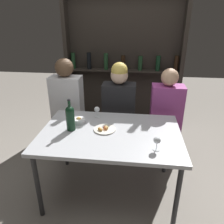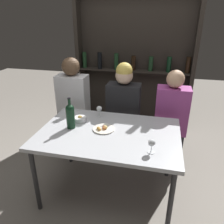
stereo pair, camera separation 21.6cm
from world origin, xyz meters
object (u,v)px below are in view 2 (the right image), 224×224
(food_plate_0, at_px, (104,129))
(seated_person_right, at_px, (170,123))
(snack_bowl, at_px, (80,119))
(wine_glass_1, at_px, (152,143))
(seated_person_center, at_px, (123,115))
(seated_person_left, at_px, (74,110))
(wine_bottle, at_px, (70,115))
(wine_glass_0, at_px, (99,109))

(food_plate_0, relative_size, seated_person_right, 0.18)
(food_plate_0, height_order, snack_bowl, snack_bowl)
(wine_glass_1, xyz_separation_m, seated_person_right, (0.18, 0.91, -0.24))
(seated_person_center, bearing_deg, seated_person_right, -0.00)
(wine_glass_1, distance_m, snack_bowl, 0.87)
(seated_person_left, distance_m, seated_person_center, 0.66)
(wine_bottle, bearing_deg, food_plate_0, 4.58)
(wine_bottle, distance_m, seated_person_left, 0.74)
(seated_person_center, height_order, seated_person_right, seated_person_center)
(food_plate_0, bearing_deg, snack_bowl, 156.69)
(seated_person_center, distance_m, seated_person_right, 0.58)
(food_plate_0, height_order, seated_person_center, seated_person_center)
(seated_person_right, bearing_deg, seated_person_left, 180.00)
(wine_glass_1, xyz_separation_m, seated_person_left, (-1.05, 0.91, -0.19))
(food_plate_0, relative_size, seated_person_left, 0.17)
(wine_bottle, relative_size, snack_bowl, 2.48)
(seated_person_left, bearing_deg, wine_glass_1, -41.07)
(wine_glass_1, bearing_deg, food_plate_0, 149.27)
(food_plate_0, xyz_separation_m, snack_bowl, (-0.29, 0.12, 0.02))
(snack_bowl, bearing_deg, wine_bottle, -103.69)
(seated_person_left, bearing_deg, snack_bowl, -60.85)
(wine_bottle, bearing_deg, seated_person_left, 110.49)
(wine_bottle, height_order, seated_person_center, seated_person_center)
(seated_person_left, xyz_separation_m, seated_person_center, (0.66, 0.00, -0.01))
(wine_bottle, distance_m, wine_glass_1, 0.85)
(wine_glass_1, height_order, seated_person_right, seated_person_right)
(wine_glass_0, distance_m, wine_glass_1, 0.84)
(seated_person_left, bearing_deg, wine_bottle, -69.51)
(seated_person_left, height_order, seated_person_center, seated_person_left)
(wine_bottle, height_order, snack_bowl, wine_bottle)
(wine_bottle, distance_m, seated_person_right, 1.22)
(wine_glass_0, distance_m, seated_person_center, 0.44)
(seated_person_right, bearing_deg, snack_bowl, -151.98)
(seated_person_right, bearing_deg, wine_glass_1, -101.24)
(wine_glass_0, height_order, seated_person_center, seated_person_center)
(wine_glass_0, relative_size, snack_bowl, 0.94)
(wine_glass_1, bearing_deg, snack_bowl, 151.94)
(wine_glass_0, relative_size, seated_person_center, 0.09)
(seated_person_center, bearing_deg, snack_bowl, -126.47)
(snack_bowl, bearing_deg, wine_glass_0, 45.99)
(seated_person_left, bearing_deg, seated_person_center, 0.00)
(wine_glass_1, bearing_deg, seated_person_right, 78.76)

